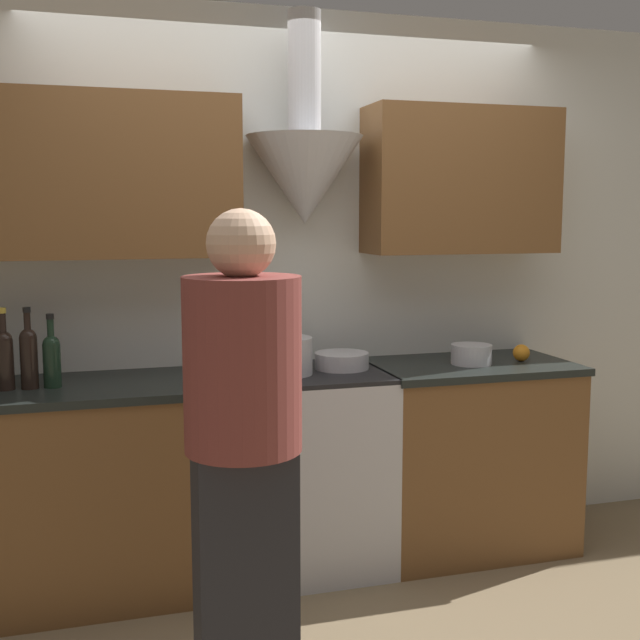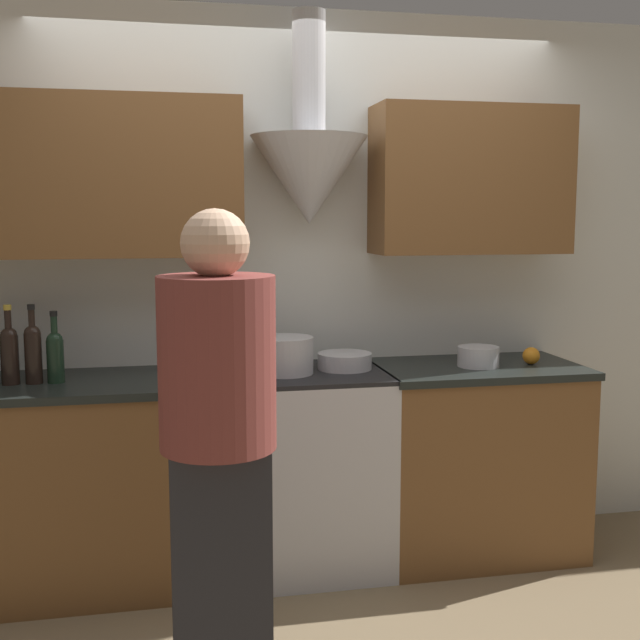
% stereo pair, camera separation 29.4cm
% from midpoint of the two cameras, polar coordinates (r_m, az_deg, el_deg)
% --- Properties ---
extents(ground_plane, '(12.00, 12.00, 0.00)m').
position_cam_midpoint_polar(ground_plane, '(3.69, 3.09, -18.83)').
color(ground_plane, '#847051').
extents(wall_back, '(8.40, 0.54, 2.60)m').
position_cam_midpoint_polar(wall_back, '(3.85, -0.14, 5.03)').
color(wall_back, silver).
rests_on(wall_back, ground_plane).
extents(counter_left, '(1.46, 0.62, 0.92)m').
position_cam_midpoint_polar(counter_left, '(3.70, -14.17, -11.23)').
color(counter_left, brown).
rests_on(counter_left, ground_plane).
extents(counter_right, '(0.97, 0.62, 0.92)m').
position_cam_midpoint_polar(counter_right, '(4.04, 13.09, -9.58)').
color(counter_right, brown).
rests_on(counter_right, ground_plane).
extents(stove_range, '(0.64, 0.60, 0.92)m').
position_cam_midpoint_polar(stove_range, '(3.79, 1.95, -10.49)').
color(stove_range, silver).
rests_on(stove_range, ground_plane).
extents(wine_bottle_4, '(0.07, 0.07, 0.34)m').
position_cam_midpoint_polar(wine_bottle_4, '(3.56, -19.04, -2.19)').
color(wine_bottle_4, black).
rests_on(wine_bottle_4, counter_left).
extents(wine_bottle_5, '(0.07, 0.07, 0.34)m').
position_cam_midpoint_polar(wine_bottle_5, '(3.55, -17.53, -2.12)').
color(wine_bottle_5, black).
rests_on(wine_bottle_5, counter_left).
extents(wine_bottle_6, '(0.07, 0.07, 0.31)m').
position_cam_midpoint_polar(wine_bottle_6, '(3.54, -16.09, -2.35)').
color(wine_bottle_6, black).
rests_on(wine_bottle_6, counter_left).
extents(stock_pot, '(0.25, 0.25, 0.17)m').
position_cam_midpoint_polar(stock_pot, '(3.60, -0.14, -2.54)').
color(stock_pot, silver).
rests_on(stock_pot, stove_range).
extents(mixing_bowl, '(0.25, 0.25, 0.07)m').
position_cam_midpoint_polar(mixing_bowl, '(3.73, 4.03, -2.94)').
color(mixing_bowl, silver).
rests_on(mixing_bowl, stove_range).
extents(orange_fruit, '(0.08, 0.08, 0.08)m').
position_cam_midpoint_polar(orange_fruit, '(4.01, 16.85, -2.46)').
color(orange_fruit, orange).
rests_on(orange_fruit, counter_right).
extents(saucepan, '(0.20, 0.20, 0.09)m').
position_cam_midpoint_polar(saucepan, '(3.88, 13.34, -2.56)').
color(saucepan, silver).
rests_on(saucepan, counter_right).
extents(person_foreground_left, '(0.38, 0.38, 1.66)m').
position_cam_midpoint_polar(person_foreground_left, '(2.63, -4.03, -8.61)').
color(person_foreground_left, '#28282D').
rests_on(person_foreground_left, ground_plane).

